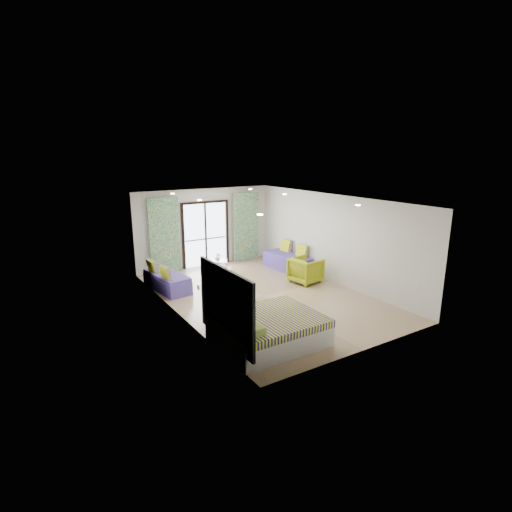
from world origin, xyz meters
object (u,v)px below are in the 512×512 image
daybed_left (167,281)px  armchair (306,269)px  coffee_table (219,262)px  daybed_right (288,261)px  bed (268,329)px

daybed_left → armchair: (3.87, -1.61, 0.16)m
coffee_table → armchair: size_ratio=0.88×
daybed_right → daybed_left: bearing=176.7°
daybed_right → armchair: bearing=-104.9°
daybed_right → coffee_table: (-2.13, 1.03, 0.04)m
bed → daybed_left: bearing=98.3°
bed → coffee_table: (1.47, 5.18, 0.02)m
bed → daybed_right: 5.49m
daybed_left → daybed_right: daybed_right is taller
armchair → coffee_table: bearing=27.8°
bed → daybed_right: daybed_right is taller
daybed_right → coffee_table: size_ratio=2.56×
daybed_left → coffee_table: 2.26m
daybed_left → daybed_right: 4.24m
coffee_table → bed: bearing=-105.9°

